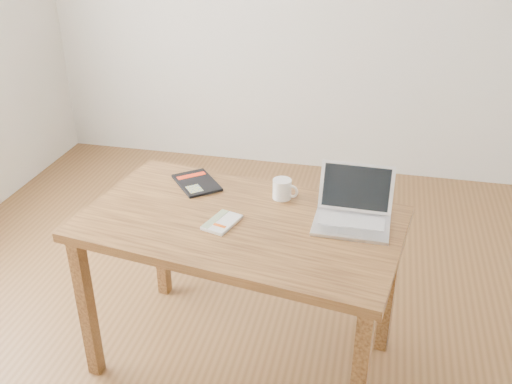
% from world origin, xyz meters
% --- Properties ---
extents(room, '(4.04, 4.04, 2.70)m').
position_xyz_m(room, '(-0.07, 0.00, 1.36)').
color(room, brown).
rests_on(room, ground).
extents(desk, '(1.37, 0.91, 0.75)m').
position_xyz_m(desk, '(-0.00, -0.15, 0.66)').
color(desk, brown).
rests_on(desk, ground).
extents(white_guidebook, '(0.14, 0.19, 0.01)m').
position_xyz_m(white_guidebook, '(-0.07, -0.20, 0.76)').
color(white_guidebook, beige).
rests_on(white_guidebook, desk).
extents(black_guidebook, '(0.27, 0.28, 0.01)m').
position_xyz_m(black_guidebook, '(-0.27, 0.11, 0.76)').
color(black_guidebook, black).
rests_on(black_guidebook, desk).
extents(laptop, '(0.30, 0.29, 0.20)m').
position_xyz_m(laptop, '(0.44, -0.06, 0.79)').
color(laptop, silver).
rests_on(laptop, desk).
extents(coffee_mug, '(0.12, 0.08, 0.09)m').
position_xyz_m(coffee_mug, '(0.13, 0.06, 0.79)').
color(coffee_mug, white).
rests_on(coffee_mug, desk).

